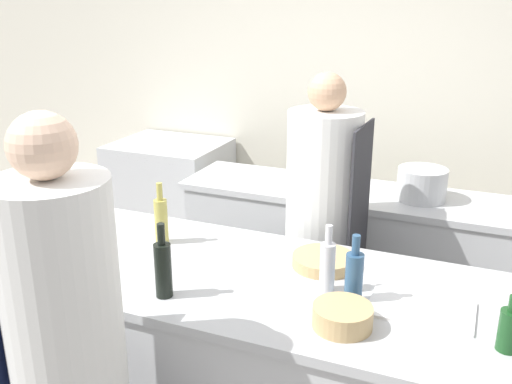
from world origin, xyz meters
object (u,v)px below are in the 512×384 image
(bowl_mixing_large, at_px, (342,316))
(bottle_cooking_oil, at_px, (510,329))
(chef_at_stove, at_px, (322,232))
(bottle_vinegar, at_px, (161,219))
(chef_at_prep_near, at_px, (70,373))
(oven_range, at_px, (171,201))
(bottle_olive_oil, at_px, (328,265))
(bottle_wine, at_px, (163,268))
(bowl_ceramic_blue, at_px, (324,261))
(stockpot, at_px, (422,184))
(bottle_sauce, at_px, (354,276))
(bowl_prep_small, at_px, (37,234))

(bowl_mixing_large, bearing_deg, bottle_cooking_oil, 7.79)
(chef_at_stove, bearing_deg, bottle_vinegar, -43.95)
(chef_at_prep_near, bearing_deg, oven_range, 17.01)
(bottle_olive_oil, height_order, bottle_cooking_oil, bottle_olive_oil)
(chef_at_stove, height_order, bowl_mixing_large, chef_at_stove)
(bottle_olive_oil, bearing_deg, chef_at_prep_near, -129.97)
(bottle_olive_oil, relative_size, bowl_mixing_large, 1.31)
(chef_at_stove, xyz_separation_m, bottle_vinegar, (-0.63, -0.60, 0.20))
(bottle_wine, bearing_deg, chef_at_prep_near, -98.14)
(bottle_wine, relative_size, bottle_cooking_oil, 1.52)
(bottle_wine, height_order, bowl_ceramic_blue, bottle_wine)
(oven_range, height_order, bottle_vinegar, bottle_vinegar)
(oven_range, bearing_deg, bowl_mixing_large, -45.94)
(chef_at_stove, bearing_deg, stockpot, 141.09)
(bottle_sauce, bearing_deg, stockpot, 86.25)
(oven_range, relative_size, bottle_vinegar, 3.21)
(chef_at_prep_near, relative_size, bottle_olive_oil, 6.16)
(bottle_vinegar, xyz_separation_m, bowl_ceramic_blue, (0.79, 0.05, -0.09))
(chef_at_prep_near, relative_size, bottle_wine, 5.67)
(bottle_sauce, distance_m, bowl_prep_small, 1.56)
(chef_at_stove, height_order, bottle_cooking_oil, chef_at_stove)
(bowl_prep_small, relative_size, stockpot, 0.95)
(bottle_sauce, relative_size, bowl_ceramic_blue, 1.02)
(bottle_sauce, relative_size, stockpot, 0.99)
(bottle_vinegar, bearing_deg, bottle_wine, -57.53)
(bottle_cooking_oil, height_order, bowl_ceramic_blue, bottle_cooking_oil)
(bowl_mixing_large, bearing_deg, bottle_wine, -175.60)
(bottle_wine, xyz_separation_m, stockpot, (0.79, 1.56, -0.03))
(chef_at_stove, relative_size, bowl_ceramic_blue, 6.16)
(chef_at_stove, distance_m, bottle_olive_oil, 0.82)
(bottle_sauce, xyz_separation_m, bowl_prep_small, (-1.56, -0.01, -0.08))
(bottle_vinegar, relative_size, stockpot, 1.06)
(bowl_prep_small, bearing_deg, bottle_wine, -14.92)
(bottle_olive_oil, xyz_separation_m, bottle_cooking_oil, (0.67, -0.16, -0.03))
(oven_range, distance_m, bottle_olive_oil, 2.54)
(bottle_olive_oil, bearing_deg, bottle_cooking_oil, -13.45)
(bowl_ceramic_blue, height_order, stockpot, stockpot)
(bottle_olive_oil, distance_m, stockpot, 1.29)
(chef_at_stove, relative_size, bowl_prep_small, 6.30)
(bottle_vinegar, xyz_separation_m, bowl_prep_small, (-0.58, -0.21, -0.09))
(oven_range, bearing_deg, chef_at_prep_near, -65.89)
(chef_at_stove, bearing_deg, bottle_sauce, 25.98)
(chef_at_stove, bearing_deg, bowl_mixing_large, 22.21)
(bowl_ceramic_blue, bearing_deg, bottle_cooking_oil, -26.14)
(oven_range, relative_size, bottle_cooking_oil, 4.78)
(chef_at_prep_near, bearing_deg, bottle_vinegar, 5.75)
(chef_at_prep_near, distance_m, bottle_olive_oil, 1.03)
(bottle_olive_oil, bearing_deg, bottle_sauce, -23.02)
(oven_range, relative_size, bowl_ceramic_blue, 3.51)
(bottle_sauce, bearing_deg, chef_at_stove, 113.91)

